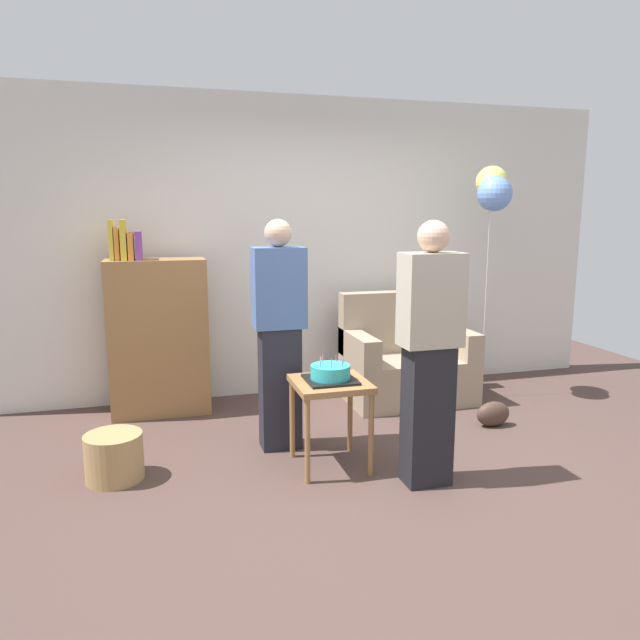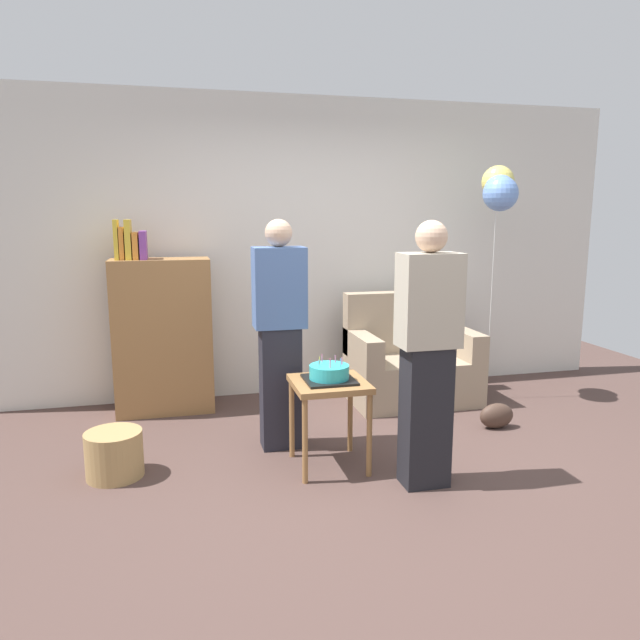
{
  "view_description": "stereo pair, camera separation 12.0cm",
  "coord_description": "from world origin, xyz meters",
  "px_view_note": "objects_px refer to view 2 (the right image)",
  "views": [
    {
      "loc": [
        -1.32,
        -3.27,
        1.67
      ],
      "look_at": [
        -0.26,
        0.53,
        0.95
      ],
      "focal_mm": 32.99,
      "sensor_mm": 36.0,
      "label": 1
    },
    {
      "loc": [
        -1.21,
        -3.3,
        1.67
      ],
      "look_at": [
        -0.26,
        0.53,
        0.95
      ],
      "focal_mm": 32.99,
      "sensor_mm": 36.0,
      "label": 2
    }
  ],
  "objects_px": {
    "couch": "(410,363)",
    "person_blowing_candles": "(280,334)",
    "birthday_cake": "(329,373)",
    "balloon_bunch": "(500,190)",
    "handbag": "(497,416)",
    "side_table": "(329,394)",
    "person_holding_cake": "(427,354)",
    "bookshelf": "(162,333)",
    "wicker_basket": "(114,454)"
  },
  "relations": [
    {
      "from": "handbag",
      "to": "balloon_bunch",
      "type": "distance_m",
      "value": 1.93
    },
    {
      "from": "bookshelf",
      "to": "birthday_cake",
      "type": "height_order",
      "value": "bookshelf"
    },
    {
      "from": "wicker_basket",
      "to": "balloon_bunch",
      "type": "bearing_deg",
      "value": 15.7
    },
    {
      "from": "side_table",
      "to": "person_blowing_candles",
      "type": "relative_size",
      "value": 0.36
    },
    {
      "from": "side_table",
      "to": "handbag",
      "type": "bearing_deg",
      "value": 14.08
    },
    {
      "from": "bookshelf",
      "to": "wicker_basket",
      "type": "xyz_separation_m",
      "value": [
        -0.3,
        -1.24,
        -0.53
      ]
    },
    {
      "from": "couch",
      "to": "handbag",
      "type": "height_order",
      "value": "couch"
    },
    {
      "from": "side_table",
      "to": "balloon_bunch",
      "type": "distance_m",
      "value": 2.5
    },
    {
      "from": "birthday_cake",
      "to": "person_holding_cake",
      "type": "distance_m",
      "value": 0.67
    },
    {
      "from": "couch",
      "to": "bookshelf",
      "type": "xyz_separation_m",
      "value": [
        -2.15,
        0.21,
        0.34
      ]
    },
    {
      "from": "person_blowing_candles",
      "to": "handbag",
      "type": "relative_size",
      "value": 5.82
    },
    {
      "from": "bookshelf",
      "to": "person_blowing_candles",
      "type": "xyz_separation_m",
      "value": [
        0.82,
        -1.0,
        0.16
      ]
    },
    {
      "from": "person_blowing_candles",
      "to": "handbag",
      "type": "bearing_deg",
      "value": 5.28
    },
    {
      "from": "person_holding_cake",
      "to": "birthday_cake",
      "type": "bearing_deg",
      "value": -48.12
    },
    {
      "from": "birthday_cake",
      "to": "bookshelf",
      "type": "bearing_deg",
      "value": 127.14
    },
    {
      "from": "person_holding_cake",
      "to": "side_table",
      "type": "bearing_deg",
      "value": -48.12
    },
    {
      "from": "bookshelf",
      "to": "balloon_bunch",
      "type": "height_order",
      "value": "balloon_bunch"
    },
    {
      "from": "bookshelf",
      "to": "person_holding_cake",
      "type": "height_order",
      "value": "person_holding_cake"
    },
    {
      "from": "couch",
      "to": "balloon_bunch",
      "type": "bearing_deg",
      "value": -11.13
    },
    {
      "from": "birthday_cake",
      "to": "handbag",
      "type": "height_order",
      "value": "birthday_cake"
    },
    {
      "from": "birthday_cake",
      "to": "person_blowing_candles",
      "type": "bearing_deg",
      "value": 120.81
    },
    {
      "from": "couch",
      "to": "person_holding_cake",
      "type": "distance_m",
      "value": 1.77
    },
    {
      "from": "bookshelf",
      "to": "person_holding_cake",
      "type": "distance_m",
      "value": 2.41
    },
    {
      "from": "couch",
      "to": "side_table",
      "type": "xyz_separation_m",
      "value": [
        -1.08,
        -1.21,
        0.16
      ]
    },
    {
      "from": "couch",
      "to": "balloon_bunch",
      "type": "height_order",
      "value": "balloon_bunch"
    },
    {
      "from": "wicker_basket",
      "to": "balloon_bunch",
      "type": "distance_m",
      "value": 3.71
    },
    {
      "from": "handbag",
      "to": "balloon_bunch",
      "type": "bearing_deg",
      "value": 64.45
    },
    {
      "from": "couch",
      "to": "handbag",
      "type": "relative_size",
      "value": 3.93
    },
    {
      "from": "side_table",
      "to": "person_holding_cake",
      "type": "xyz_separation_m",
      "value": [
        0.51,
        -0.39,
        0.33
      ]
    },
    {
      "from": "balloon_bunch",
      "to": "couch",
      "type": "bearing_deg",
      "value": 168.87
    },
    {
      "from": "side_table",
      "to": "person_holding_cake",
      "type": "distance_m",
      "value": 0.72
    },
    {
      "from": "birthday_cake",
      "to": "balloon_bunch",
      "type": "height_order",
      "value": "balloon_bunch"
    },
    {
      "from": "wicker_basket",
      "to": "balloon_bunch",
      "type": "height_order",
      "value": "balloon_bunch"
    },
    {
      "from": "couch",
      "to": "side_table",
      "type": "bearing_deg",
      "value": -131.65
    },
    {
      "from": "person_blowing_candles",
      "to": "person_holding_cake",
      "type": "bearing_deg",
      "value": -39.95
    },
    {
      "from": "side_table",
      "to": "person_holding_cake",
      "type": "height_order",
      "value": "person_holding_cake"
    },
    {
      "from": "person_blowing_candles",
      "to": "handbag",
      "type": "xyz_separation_m",
      "value": [
        1.71,
        -0.05,
        -0.73
      ]
    },
    {
      "from": "bookshelf",
      "to": "birthday_cake",
      "type": "distance_m",
      "value": 1.78
    },
    {
      "from": "person_holding_cake",
      "to": "balloon_bunch",
      "type": "relative_size",
      "value": 0.79
    },
    {
      "from": "bookshelf",
      "to": "side_table",
      "type": "bearing_deg",
      "value": -52.86
    },
    {
      "from": "balloon_bunch",
      "to": "side_table",
      "type": "bearing_deg",
      "value": -149.27
    },
    {
      "from": "birthday_cake",
      "to": "person_holding_cake",
      "type": "relative_size",
      "value": 0.2
    },
    {
      "from": "couch",
      "to": "person_blowing_candles",
      "type": "bearing_deg",
      "value": -149.19
    },
    {
      "from": "couch",
      "to": "person_blowing_candles",
      "type": "height_order",
      "value": "person_blowing_candles"
    },
    {
      "from": "person_blowing_candles",
      "to": "birthday_cake",
      "type": "bearing_deg",
      "value": -52.15
    },
    {
      "from": "couch",
      "to": "birthday_cake",
      "type": "relative_size",
      "value": 3.44
    },
    {
      "from": "birthday_cake",
      "to": "balloon_bunch",
      "type": "bearing_deg",
      "value": 30.73
    },
    {
      "from": "bookshelf",
      "to": "balloon_bunch",
      "type": "relative_size",
      "value": 0.78
    },
    {
      "from": "bookshelf",
      "to": "person_holding_cake",
      "type": "xyz_separation_m",
      "value": [
        1.58,
        -1.81,
        0.16
      ]
    },
    {
      "from": "birthday_cake",
      "to": "wicker_basket",
      "type": "distance_m",
      "value": 1.47
    }
  ]
}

